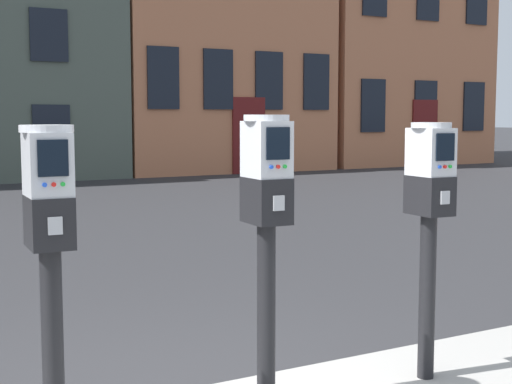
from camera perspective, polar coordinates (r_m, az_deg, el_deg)
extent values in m
cylinder|color=black|center=(3.27, -15.28, -11.99)|extent=(0.10, 0.10, 0.91)
cube|color=black|center=(3.15, -15.55, -2.21)|extent=(0.18, 0.25, 0.21)
cube|color=#A5A8AD|center=(3.03, -15.11, -2.52)|extent=(0.06, 0.02, 0.07)
cube|color=#B7BABF|center=(3.13, -15.67, 2.06)|extent=(0.18, 0.24, 0.26)
cube|color=black|center=(3.01, -15.28, 2.52)|extent=(0.12, 0.02, 0.14)
cylinder|color=blue|center=(3.01, -15.87, 0.53)|extent=(0.02, 0.01, 0.02)
cylinder|color=red|center=(3.01, -15.22, 0.56)|extent=(0.02, 0.01, 0.02)
cylinder|color=green|center=(3.02, -14.56, 0.58)|extent=(0.02, 0.01, 0.02)
cylinder|color=#B7BABF|center=(3.12, -15.74, 4.70)|extent=(0.23, 0.23, 0.03)
cylinder|color=black|center=(3.64, 0.79, -9.72)|extent=(0.10, 0.10, 0.94)
cube|color=black|center=(3.53, 0.80, -0.64)|extent=(0.18, 0.25, 0.22)
cube|color=#A5A8AD|center=(3.42, 1.75, -0.86)|extent=(0.06, 0.02, 0.07)
cube|color=#B7BABF|center=(3.51, 0.80, 3.28)|extent=(0.18, 0.24, 0.27)
cube|color=black|center=(3.41, 1.70, 3.74)|extent=(0.12, 0.02, 0.15)
cylinder|color=blue|center=(3.39, 1.19, 1.93)|extent=(0.02, 0.01, 0.02)
cylinder|color=red|center=(3.41, 1.71, 1.95)|extent=(0.02, 0.01, 0.02)
cylinder|color=green|center=(3.43, 2.23, 1.96)|extent=(0.02, 0.01, 0.02)
cylinder|color=#B7BABF|center=(3.51, 0.81, 5.70)|extent=(0.23, 0.23, 0.03)
cylinder|color=black|center=(4.24, 12.96, -7.82)|extent=(0.10, 0.10, 0.91)
cube|color=black|center=(4.14, 13.14, -0.25)|extent=(0.18, 0.25, 0.21)
cube|color=#A5A8AD|center=(4.05, 14.26, -0.42)|extent=(0.06, 0.02, 0.07)
cube|color=#B7BABF|center=(4.13, 13.21, 3.00)|extent=(0.18, 0.24, 0.26)
cube|color=black|center=(4.04, 14.29, 3.35)|extent=(0.12, 0.02, 0.14)
cylinder|color=blue|center=(4.02, 13.89, 1.87)|extent=(0.02, 0.01, 0.02)
cylinder|color=red|center=(4.04, 14.27, 1.89)|extent=(0.02, 0.01, 0.02)
cylinder|color=green|center=(4.06, 14.64, 1.90)|extent=(0.02, 0.01, 0.02)
cylinder|color=#B7BABF|center=(4.12, 13.26, 5.00)|extent=(0.23, 0.23, 0.03)
cube|color=black|center=(18.56, -15.38, 4.56)|extent=(0.90, 0.06, 1.24)
cube|color=black|center=(18.65, -15.57, 11.50)|extent=(0.90, 0.06, 1.24)
cube|color=black|center=(19.49, -7.11, 8.66)|extent=(0.87, 0.06, 1.60)
cube|color=black|center=(20.14, -2.90, 8.61)|extent=(0.87, 0.06, 1.60)
cube|color=black|center=(20.90, 1.01, 8.51)|extent=(0.87, 0.06, 1.60)
cube|color=black|center=(21.74, 4.64, 8.39)|extent=(0.87, 0.06, 1.60)
cube|color=#591414|center=(20.56, -0.56, 4.34)|extent=(1.00, 0.07, 2.10)
cube|color=black|center=(22.95, 8.95, 6.55)|extent=(0.90, 0.06, 1.60)
cube|color=black|center=(24.30, 12.85, 6.43)|extent=(0.90, 0.06, 1.60)
cube|color=black|center=(25.76, 16.32, 6.30)|extent=(0.90, 0.06, 1.60)
cube|color=black|center=(26.03, 16.55, 13.93)|extent=(0.90, 0.06, 1.60)
cube|color=#591414|center=(24.30, 12.78, 4.42)|extent=(1.00, 0.07, 2.10)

